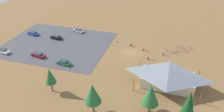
{
  "coord_description": "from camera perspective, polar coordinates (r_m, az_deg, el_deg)",
  "views": [
    {
      "loc": [
        -11.49,
        60.24,
        34.82
      ],
      "look_at": [
        4.7,
        5.83,
        1.2
      ],
      "focal_mm": 34.25,
      "sensor_mm": 36.0,
      "label": 1
    }
  ],
  "objects": [
    {
      "name": "car_black_back_corner",
      "position": [
        81.62,
        -14.67,
        4.9
      ],
      "size": [
        4.46,
        2.48,
        1.37
      ],
      "color": "black",
      "rests_on": "parking_lot_asphalt"
    },
    {
      "name": "pine_far_east",
      "position": [
        46.55,
        10.26,
        -10.11
      ],
      "size": [
        3.79,
        3.79,
        7.2
      ],
      "color": "brown",
      "rests_on": "ground"
    },
    {
      "name": "trash_bin",
      "position": [
        74.4,
        5.1,
        2.99
      ],
      "size": [
        0.6,
        0.6,
        0.9
      ],
      "primitive_type": "cylinder",
      "color": "brown",
      "rests_on": "ground"
    },
    {
      "name": "bicycle_teal_trailside",
      "position": [
        73.31,
        16.94,
        1.14
      ],
      "size": [
        1.08,
        1.38,
        0.77
      ],
      "color": "black",
      "rests_on": "ground"
    },
    {
      "name": "bicycle_blue_front_row",
      "position": [
        77.2,
        20.24,
        2.1
      ],
      "size": [
        0.96,
        1.55,
        0.8
      ],
      "color": "black",
      "rests_on": "ground"
    },
    {
      "name": "car_silver_inner_stall",
      "position": [
        85.64,
        -8.97,
        6.76
      ],
      "size": [
        4.65,
        3.09,
        1.26
      ],
      "color": "#BCBCC1",
      "rests_on": "parking_lot_asphalt"
    },
    {
      "name": "bicycle_white_yard_center",
      "position": [
        61.51,
        22.0,
        -6.0
      ],
      "size": [
        1.66,
        0.6,
        0.83
      ],
      "color": "black",
      "rests_on": "ground"
    },
    {
      "name": "bicycle_green_yard_front",
      "position": [
        73.58,
        14.35,
        1.67
      ],
      "size": [
        1.08,
        1.41,
        0.84
      ],
      "color": "black",
      "rests_on": "ground"
    },
    {
      "name": "visitor_near_lot",
      "position": [
        70.35,
        13.53,
        0.9
      ],
      "size": [
        0.37,
        0.36,
        1.75
      ],
      "color": "#2D3347",
      "rests_on": "ground"
    },
    {
      "name": "bicycle_silver_edge_south",
      "position": [
        76.33,
        18.43,
        2.12
      ],
      "size": [
        1.59,
        0.7,
        0.83
      ],
      "color": "black",
      "rests_on": "ground"
    },
    {
      "name": "bike_pavilion",
      "position": [
        55.99,
        14.72,
        -5.07
      ],
      "size": [
        16.13,
        9.74,
        5.37
      ],
      "color": "beige",
      "rests_on": "ground"
    },
    {
      "name": "bicycle_red_yard_left",
      "position": [
        73.95,
        18.76,
        1.12
      ],
      "size": [
        1.59,
        0.83,
        0.88
      ],
      "color": "black",
      "rests_on": "ground"
    },
    {
      "name": "car_maroon_by_curb",
      "position": [
        71.54,
        -19.14,
        0.31
      ],
      "size": [
        5.04,
        2.6,
        1.31
      ],
      "color": "maroon",
      "rests_on": "parking_lot_asphalt"
    },
    {
      "name": "bicycle_orange_near_porch",
      "position": [
        75.34,
        19.35,
        1.55
      ],
      "size": [
        1.14,
        1.29,
        0.82
      ],
      "color": "black",
      "rests_on": "ground"
    },
    {
      "name": "parking_lot_asphalt",
      "position": [
        78.24,
        -14.41,
        3.2
      ],
      "size": [
        36.2,
        29.0,
        0.05
      ],
      "primitive_type": "cube",
      "color": "#424247",
      "rests_on": "ground"
    },
    {
      "name": "car_white_far_end",
      "position": [
        78.37,
        -27.08,
        1.26
      ],
      "size": [
        5.0,
        2.75,
        1.44
      ],
      "color": "white",
      "rests_on": "parking_lot_asphalt"
    },
    {
      "name": "pine_mideast",
      "position": [
        45.65,
        -5.24,
        -9.92
      ],
      "size": [
        3.71,
        3.71,
        7.55
      ],
      "color": "brown",
      "rests_on": "ground"
    },
    {
      "name": "lot_sign",
      "position": [
        73.19,
        1.4,
        3.46
      ],
      "size": [
        0.56,
        0.08,
        2.2
      ],
      "color": "#99999E",
      "rests_on": "ground"
    },
    {
      "name": "car_blue_mid_lot",
      "position": [
        87.59,
        -20.35,
        5.73
      ],
      "size": [
        4.82,
        2.76,
        1.3
      ],
      "color": "#1E42B2",
      "rests_on": "parking_lot_asphalt"
    },
    {
      "name": "visitor_at_bikes",
      "position": [
        71.78,
        8.43,
        2.07
      ],
      "size": [
        0.39,
        0.36,
        1.71
      ],
      "color": "#2D3347",
      "rests_on": "ground"
    },
    {
      "name": "bicycle_black_lone_west",
      "position": [
        72.08,
        15.95,
        0.81
      ],
      "size": [
        1.68,
        0.61,
        0.89
      ],
      "color": "black",
      "rests_on": "ground"
    },
    {
      "name": "pine_west",
      "position": [
        53.53,
        -16.22,
        -5.12
      ],
      "size": [
        2.68,
        2.68,
        6.69
      ],
      "color": "brown",
      "rests_on": "ground"
    },
    {
      "name": "ground",
      "position": [
        70.52,
        5.02,
        0.92
      ],
      "size": [
        160.0,
        160.0,
        0.0
      ],
      "primitive_type": "plane",
      "color": "brown",
      "rests_on": "ground"
    },
    {
      "name": "bicycle_yellow_edge_north",
      "position": [
        76.46,
        17.13,
        2.38
      ],
      "size": [
        0.63,
        1.7,
        0.78
      ],
      "color": "black",
      "rests_on": "ground"
    },
    {
      "name": "car_green_near_entry",
      "position": [
        65.34,
        -12.78,
        -1.64
      ],
      "size": [
        4.51,
        2.48,
        1.42
      ],
      "color": "#1E6B3D",
      "rests_on": "parking_lot_asphalt"
    },
    {
      "name": "visitor_by_pavilion",
      "position": [
        67.1,
        9.6,
        -0.18
      ],
      "size": [
        0.39,
        0.4,
        1.77
      ],
      "color": "#2D3347",
      "rests_on": "ground"
    },
    {
      "name": "pine_center",
      "position": [
        45.74,
        19.95,
        -11.46
      ],
      "size": [
        2.6,
        2.6,
        8.36
      ],
      "color": "brown",
      "rests_on": "ground"
    }
  ]
}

